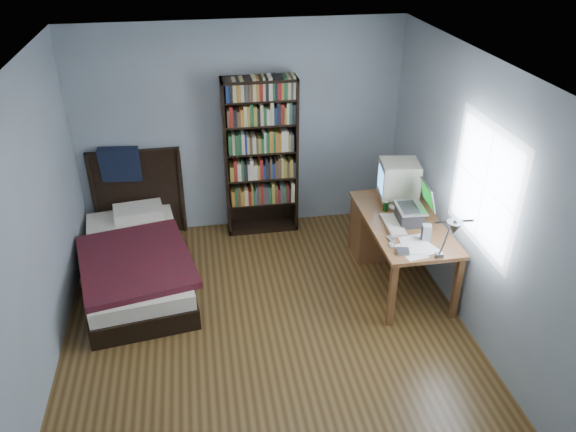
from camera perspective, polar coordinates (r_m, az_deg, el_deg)
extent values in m
plane|color=#4B3216|center=(5.48, -2.12, -11.54)|extent=(4.20, 4.20, 0.00)
plane|color=white|center=(4.29, -2.74, 14.63)|extent=(4.20, 4.20, 0.00)
cube|color=#9FAFBB|center=(6.66, -4.82, 8.70)|extent=(3.80, 0.04, 2.50)
cube|color=#9FAFBB|center=(3.13, 3.02, -19.07)|extent=(3.80, 0.04, 2.50)
cube|color=#9FAFBB|center=(4.93, -24.84, -1.91)|extent=(0.04, 4.20, 2.50)
cube|color=#9FAFBB|center=(5.31, 18.40, 1.62)|extent=(0.04, 4.20, 2.50)
cube|color=white|center=(5.10, 19.35, 2.82)|extent=(0.01, 1.14, 1.14)
cube|color=white|center=(5.10, 19.29, 2.82)|extent=(0.01, 1.00, 1.00)
cube|color=brown|center=(5.87, 11.64, -0.65)|extent=(0.75, 1.49, 0.04)
cube|color=brown|center=(5.43, 10.52, -7.90)|extent=(0.06, 0.06, 0.69)
cube|color=brown|center=(5.66, 16.77, -7.02)|extent=(0.06, 0.06, 0.69)
cube|color=brown|center=(6.52, 6.58, -0.67)|extent=(0.06, 0.06, 0.69)
cube|color=brown|center=(6.72, 11.92, -0.19)|extent=(0.06, 0.06, 0.69)
cube|color=brown|center=(6.48, 9.75, -1.16)|extent=(0.69, 0.40, 0.68)
cube|color=beige|center=(6.23, 10.78, 1.65)|extent=(0.28, 0.25, 0.03)
cylinder|color=beige|center=(6.21, 10.81, 2.00)|extent=(0.10, 0.10, 0.06)
cube|color=beige|center=(6.13, 11.25, 3.79)|extent=(0.44, 0.42, 0.37)
cube|color=beige|center=(6.06, 9.54, 3.68)|extent=(0.09, 0.39, 0.39)
cube|color=#459AF8|center=(6.06, 9.41, 3.67)|extent=(0.05, 0.29, 0.25)
cube|color=#2D2D30|center=(5.81, 12.25, 0.05)|extent=(0.25, 0.29, 0.16)
cube|color=silver|center=(5.76, 12.34, 0.82)|extent=(0.29, 0.37, 0.02)
cube|color=#2D2D30|center=(5.75, 12.16, 0.91)|extent=(0.19, 0.29, 0.00)
cube|color=silver|center=(5.76, 14.01, 2.11)|extent=(0.10, 0.36, 0.25)
cube|color=#0CBF26|center=(5.76, 13.91, 2.10)|extent=(0.07, 0.29, 0.20)
cube|color=#99999E|center=(5.34, 15.12, -3.88)|extent=(0.07, 0.05, 0.04)
cylinder|color=#99999E|center=(5.17, 15.74, -2.14)|extent=(0.02, 0.15, 0.42)
cylinder|color=#99999E|center=(4.80, 16.49, -0.55)|extent=(0.18, 0.35, 0.21)
cone|color=#99999E|center=(4.62, 16.53, -1.18)|extent=(0.13, 0.13, 0.11)
cube|color=beige|center=(5.74, 10.64, -0.88)|extent=(0.19, 0.44, 0.04)
cube|color=#939396|center=(5.54, 13.88, -1.64)|extent=(0.10, 0.10, 0.16)
cylinder|color=black|center=(5.99, 9.90, 0.98)|extent=(0.06, 0.06, 0.11)
ellipsoid|color=silver|center=(6.06, 10.49, 0.90)|extent=(0.07, 0.12, 0.04)
cube|color=silver|center=(5.51, 10.42, -2.30)|extent=(0.07, 0.11, 0.02)
cube|color=#939396|center=(5.42, 10.52, -2.92)|extent=(0.04, 0.08, 0.02)
cube|color=#939396|center=(5.33, 11.60, -3.56)|extent=(0.14, 0.14, 0.02)
cube|color=black|center=(6.61, -6.34, 5.66)|extent=(0.03, 0.30, 1.90)
cube|color=black|center=(6.70, 0.74, 6.17)|extent=(0.03, 0.30, 1.90)
cube|color=black|center=(6.33, -2.99, 13.72)|extent=(0.86, 0.30, 0.03)
cube|color=black|center=(7.06, -2.60, -0.94)|extent=(0.86, 0.30, 0.06)
cube|color=black|center=(6.77, -2.93, 6.39)|extent=(0.86, 0.02, 1.90)
cube|color=olive|center=(6.61, -2.76, 6.10)|extent=(0.78, 0.22, 1.70)
cube|color=black|center=(6.27, -15.01, -5.47)|extent=(1.28, 2.14, 0.22)
cube|color=white|center=(6.17, -15.23, -4.02)|extent=(1.23, 2.07, 0.16)
cube|color=maroon|center=(5.90, -15.23, -4.43)|extent=(1.32, 1.50, 0.07)
cube|color=white|center=(6.75, -14.97, 0.40)|extent=(0.60, 0.43, 0.12)
cube|color=black|center=(6.92, -14.97, 2.27)|extent=(1.07, 0.05, 1.10)
cylinder|color=black|center=(6.98, -19.09, 1.83)|extent=(0.06, 0.06, 1.10)
cylinder|color=black|center=(6.87, -10.81, 2.55)|extent=(0.06, 0.06, 1.10)
cube|color=black|center=(6.75, -16.68, 5.06)|extent=(0.46, 0.20, 0.43)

